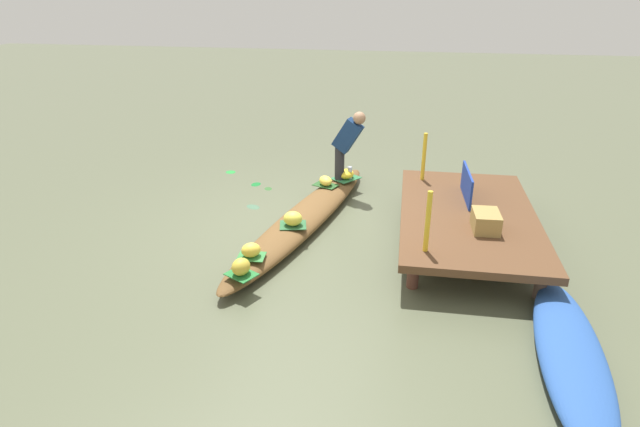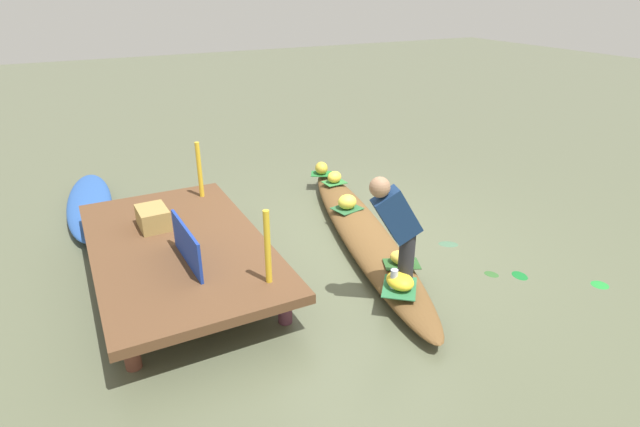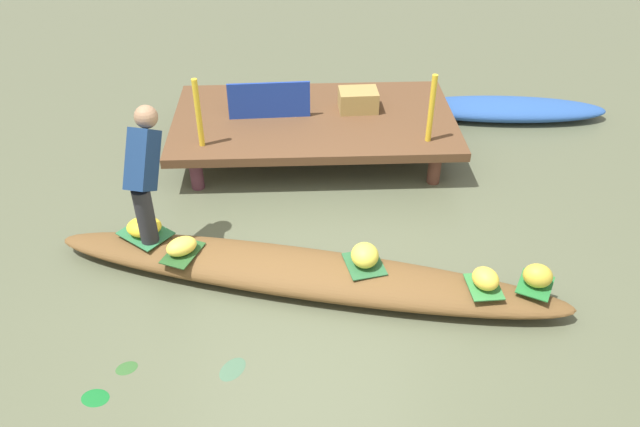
{
  "view_description": "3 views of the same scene",
  "coord_description": "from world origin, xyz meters",
  "px_view_note": "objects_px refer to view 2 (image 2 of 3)",
  "views": [
    {
      "loc": [
        6.98,
        1.35,
        3.4
      ],
      "look_at": [
        0.5,
        0.31,
        0.44
      ],
      "focal_mm": 29.88,
      "sensor_mm": 36.0,
      "label": 1
    },
    {
      "loc": [
        -4.95,
        3.16,
        3.07
      ],
      "look_at": [
        -0.03,
        0.64,
        0.55
      ],
      "focal_mm": 28.58,
      "sensor_mm": 36.0,
      "label": 2
    },
    {
      "loc": [
        -0.02,
        -4.09,
        3.75
      ],
      "look_at": [
        0.17,
        0.49,
        0.4
      ],
      "focal_mm": 34.95,
      "sensor_mm": 36.0,
      "label": 3
    }
  ],
  "objects_px": {
    "vendor_boat": "(363,233)",
    "produce_crate": "(153,218)",
    "banana_bunch_2": "(400,281)",
    "market_banner": "(187,245)",
    "banana_bunch_4": "(347,202)",
    "banana_bunch_0": "(402,258)",
    "vendor_person": "(397,224)",
    "water_bottle": "(394,279)",
    "moored_boat": "(90,204)",
    "banana_bunch_1": "(334,177)",
    "banana_bunch_3": "(321,168)"
  },
  "relations": [
    {
      "from": "vendor_boat",
      "to": "produce_crate",
      "type": "relative_size",
      "value": 10.4
    },
    {
      "from": "vendor_boat",
      "to": "banana_bunch_2",
      "type": "height_order",
      "value": "banana_bunch_2"
    },
    {
      "from": "market_banner",
      "to": "produce_crate",
      "type": "height_order",
      "value": "market_banner"
    },
    {
      "from": "banana_bunch_4",
      "to": "banana_bunch_0",
      "type": "bearing_deg",
      "value": 172.22
    },
    {
      "from": "vendor_boat",
      "to": "banana_bunch_4",
      "type": "bearing_deg",
      "value": 7.75
    },
    {
      "from": "vendor_boat",
      "to": "vendor_person",
      "type": "relative_size",
      "value": 3.88
    },
    {
      "from": "vendor_boat",
      "to": "water_bottle",
      "type": "xyz_separation_m",
      "value": [
        -1.41,
        0.51,
        0.23
      ]
    },
    {
      "from": "banana_bunch_0",
      "to": "banana_bunch_4",
      "type": "distance_m",
      "value": 1.59
    },
    {
      "from": "banana_bunch_0",
      "to": "produce_crate",
      "type": "xyz_separation_m",
      "value": [
        1.74,
        2.29,
        0.25
      ]
    },
    {
      "from": "banana_bunch_2",
      "to": "water_bottle",
      "type": "relative_size",
      "value": 1.45
    },
    {
      "from": "moored_boat",
      "to": "market_banner",
      "type": "height_order",
      "value": "market_banner"
    },
    {
      "from": "vendor_boat",
      "to": "moored_boat",
      "type": "bearing_deg",
      "value": 63.4
    },
    {
      "from": "vendor_person",
      "to": "banana_bunch_1",
      "type": "bearing_deg",
      "value": -16.79
    },
    {
      "from": "banana_bunch_0",
      "to": "vendor_person",
      "type": "xyz_separation_m",
      "value": [
        -0.28,
        0.31,
        0.6
      ]
    },
    {
      "from": "vendor_boat",
      "to": "water_bottle",
      "type": "relative_size",
      "value": 21.2
    },
    {
      "from": "vendor_boat",
      "to": "market_banner",
      "type": "xyz_separation_m",
      "value": [
        -0.32,
        2.3,
        0.54
      ]
    },
    {
      "from": "banana_bunch_0",
      "to": "vendor_person",
      "type": "bearing_deg",
      "value": 132.22
    },
    {
      "from": "banana_bunch_2",
      "to": "vendor_person",
      "type": "bearing_deg",
      "value": 9.37
    },
    {
      "from": "banana_bunch_0",
      "to": "banana_bunch_4",
      "type": "xyz_separation_m",
      "value": [
        1.58,
        -0.22,
        0.02
      ]
    },
    {
      "from": "moored_boat",
      "to": "banana_bunch_1",
      "type": "distance_m",
      "value": 3.63
    },
    {
      "from": "vendor_person",
      "to": "water_bottle",
      "type": "xyz_separation_m",
      "value": [
        -0.08,
        0.05,
        -0.57
      ]
    },
    {
      "from": "banana_bunch_2",
      "to": "banana_bunch_0",
      "type": "bearing_deg",
      "value": -38.01
    },
    {
      "from": "market_banner",
      "to": "banana_bunch_4",
      "type": "bearing_deg",
      "value": -72.43
    },
    {
      "from": "banana_bunch_0",
      "to": "water_bottle",
      "type": "bearing_deg",
      "value": 135.08
    },
    {
      "from": "water_bottle",
      "to": "produce_crate",
      "type": "xyz_separation_m",
      "value": [
        2.1,
        1.94,
        0.22
      ]
    },
    {
      "from": "moored_boat",
      "to": "market_banner",
      "type": "xyz_separation_m",
      "value": [
        -2.96,
        -0.76,
        0.55
      ]
    },
    {
      "from": "banana_bunch_4",
      "to": "produce_crate",
      "type": "distance_m",
      "value": 2.52
    },
    {
      "from": "water_bottle",
      "to": "produce_crate",
      "type": "height_order",
      "value": "produce_crate"
    },
    {
      "from": "banana_bunch_1",
      "to": "banana_bunch_2",
      "type": "xyz_separation_m",
      "value": [
        -2.91,
        0.83,
        -0.01
      ]
    },
    {
      "from": "produce_crate",
      "to": "water_bottle",
      "type": "bearing_deg",
      "value": -137.32
    },
    {
      "from": "vendor_person",
      "to": "produce_crate",
      "type": "relative_size",
      "value": 2.68
    },
    {
      "from": "moored_boat",
      "to": "banana_bunch_3",
      "type": "distance_m",
      "value": 3.51
    },
    {
      "from": "water_bottle",
      "to": "vendor_boat",
      "type": "bearing_deg",
      "value": -20.01
    },
    {
      "from": "banana_bunch_1",
      "to": "vendor_boat",
      "type": "bearing_deg",
      "value": 165.54
    },
    {
      "from": "vendor_boat",
      "to": "banana_bunch_1",
      "type": "height_order",
      "value": "banana_bunch_1"
    },
    {
      "from": "vendor_person",
      "to": "produce_crate",
      "type": "height_order",
      "value": "vendor_person"
    },
    {
      "from": "moored_boat",
      "to": "water_bottle",
      "type": "xyz_separation_m",
      "value": [
        -4.04,
        -2.54,
        0.24
      ]
    },
    {
      "from": "banana_bunch_3",
      "to": "banana_bunch_4",
      "type": "distance_m",
      "value": 1.42
    },
    {
      "from": "vendor_person",
      "to": "water_bottle",
      "type": "distance_m",
      "value": 0.58
    },
    {
      "from": "banana_bunch_0",
      "to": "banana_bunch_3",
      "type": "xyz_separation_m",
      "value": [
        2.96,
        -0.53,
        0.02
      ]
    },
    {
      "from": "banana_bunch_1",
      "to": "banana_bunch_0",
      "type": "bearing_deg",
      "value": 168.0
    },
    {
      "from": "banana_bunch_1",
      "to": "banana_bunch_4",
      "type": "distance_m",
      "value": 1.01
    },
    {
      "from": "banana_bunch_3",
      "to": "vendor_person",
      "type": "relative_size",
      "value": 0.2
    },
    {
      "from": "water_bottle",
      "to": "market_banner",
      "type": "xyz_separation_m",
      "value": [
        1.08,
        1.78,
        0.31
      ]
    },
    {
      "from": "banana_bunch_1",
      "to": "banana_bunch_3",
      "type": "relative_size",
      "value": 1.0
    },
    {
      "from": "banana_bunch_1",
      "to": "banana_bunch_4",
      "type": "xyz_separation_m",
      "value": [
        -0.95,
        0.32,
        0.01
      ]
    },
    {
      "from": "banana_bunch_2",
      "to": "banana_bunch_3",
      "type": "xyz_separation_m",
      "value": [
        3.33,
        -0.83,
        0.02
      ]
    },
    {
      "from": "moored_boat",
      "to": "banana_bunch_1",
      "type": "height_order",
      "value": "banana_bunch_1"
    },
    {
      "from": "vendor_person",
      "to": "market_banner",
      "type": "relative_size",
      "value": 1.28
    },
    {
      "from": "banana_bunch_0",
      "to": "market_banner",
      "type": "distance_m",
      "value": 2.28
    }
  ]
}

